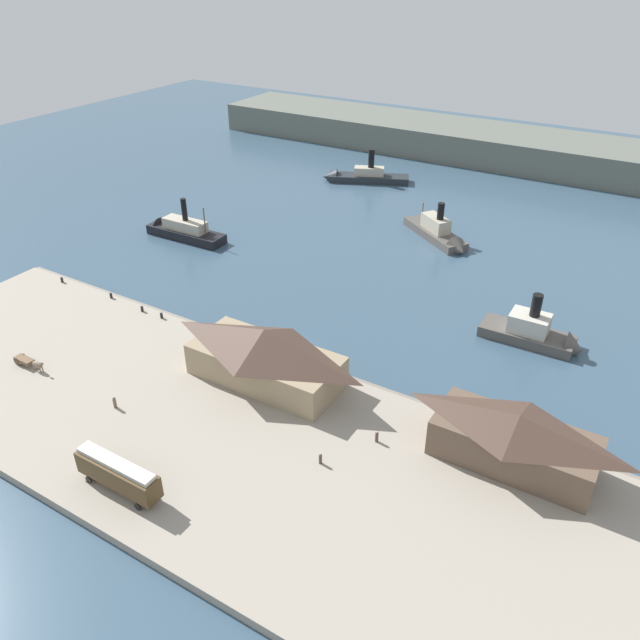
# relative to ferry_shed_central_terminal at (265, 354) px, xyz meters

# --- Properties ---
(ground_plane) EXTENTS (320.00, 320.00, 0.00)m
(ground_plane) POSITION_rel_ferry_shed_central_terminal_xyz_m (-1.77, 10.08, -5.26)
(ground_plane) COLOR #385166
(quay_promenade) EXTENTS (110.00, 36.00, 1.20)m
(quay_promenade) POSITION_rel_ferry_shed_central_terminal_xyz_m (-1.77, -11.92, -4.66)
(quay_promenade) COLOR #9E9384
(quay_promenade) RESTS_ON ground
(seawall_edge) EXTENTS (110.00, 0.80, 1.00)m
(seawall_edge) POSITION_rel_ferry_shed_central_terminal_xyz_m (-1.77, 6.48, -4.76)
(seawall_edge) COLOR gray
(seawall_edge) RESTS_ON ground
(ferry_shed_central_terminal) EXTENTS (21.12, 9.59, 7.98)m
(ferry_shed_central_terminal) POSITION_rel_ferry_shed_central_terminal_xyz_m (0.00, 0.00, 0.00)
(ferry_shed_central_terminal) COLOR #998466
(ferry_shed_central_terminal) RESTS_ON quay_promenade
(ferry_shed_west_terminal) EXTENTS (18.49, 8.23, 6.80)m
(ferry_shed_west_terminal) POSITION_rel_ferry_shed_central_terminal_xyz_m (33.42, 1.53, -0.61)
(ferry_shed_west_terminal) COLOR brown
(ferry_shed_west_terminal) RESTS_ON quay_promenade
(street_tram) EXTENTS (10.70, 2.53, 4.08)m
(street_tram) POSITION_rel_ferry_shed_central_terminal_xyz_m (-1.91, -24.81, -1.66)
(street_tram) COLOR #4C381E
(street_tram) RESTS_ON quay_promenade
(horse_cart) EXTENTS (5.92, 1.37, 1.87)m
(horse_cart) POSITION_rel_ferry_shed_central_terminal_xyz_m (-30.19, -14.98, -3.13)
(horse_cart) COLOR brown
(horse_cart) RESTS_ON quay_promenade
(pedestrian_near_east_shed) EXTENTS (0.38, 0.38, 1.52)m
(pedestrian_near_east_shed) POSITION_rel_ferry_shed_central_terminal_xyz_m (14.75, -10.11, -3.37)
(pedestrian_near_east_shed) COLOR #4C3D33
(pedestrian_near_east_shed) RESTS_ON quay_promenade
(pedestrian_walking_east) EXTENTS (0.40, 0.40, 1.60)m
(pedestrian_walking_east) POSITION_rel_ferry_shed_central_terminal_xyz_m (18.63, -3.48, -3.33)
(pedestrian_walking_east) COLOR #4C3D33
(pedestrian_walking_east) RESTS_ON quay_promenade
(pedestrian_by_tram) EXTENTS (0.43, 0.43, 1.75)m
(pedestrian_by_tram) POSITION_rel_ferry_shed_central_terminal_xyz_m (-13.11, -15.14, -3.26)
(pedestrian_by_tram) COLOR #6B5B4C
(pedestrian_by_tram) RESTS_ON quay_promenade
(mooring_post_west) EXTENTS (0.44, 0.44, 0.90)m
(mooring_post_west) POSITION_rel_ferry_shed_central_terminal_xyz_m (-35.77, 5.17, -3.61)
(mooring_post_west) COLOR black
(mooring_post_west) RESTS_ON quay_promenade
(mooring_post_east) EXTENTS (0.44, 0.44, 0.90)m
(mooring_post_east) POSITION_rel_ferry_shed_central_terminal_xyz_m (-23.82, 4.66, -3.61)
(mooring_post_east) COLOR black
(mooring_post_east) RESTS_ON quay_promenade
(mooring_post_center_west) EXTENTS (0.44, 0.44, 0.90)m
(mooring_post_center_west) POSITION_rel_ferry_shed_central_terminal_xyz_m (-28.01, 4.61, -3.61)
(mooring_post_center_west) COLOR black
(mooring_post_center_west) RESTS_ON quay_promenade
(mooring_post_center_east) EXTENTS (0.44, 0.44, 0.90)m
(mooring_post_center_east) POSITION_rel_ferry_shed_central_terminal_xyz_m (-47.59, 4.75, -3.61)
(mooring_post_center_east) COLOR black
(mooring_post_center_east) RESTS_ON quay_promenade
(ferry_moored_west) EXTENTS (18.17, 14.80, 9.28)m
(ferry_moored_west) POSITION_rel_ferry_shed_central_terminal_xyz_m (1.89, 58.82, -3.78)
(ferry_moored_west) COLOR #514C47
(ferry_moored_west) RESTS_ON ground
(ferry_mid_harbor) EXTENTS (19.36, 5.08, 9.82)m
(ferry_mid_harbor) POSITION_rel_ferry_shed_central_terminal_xyz_m (-45.40, 32.76, -3.71)
(ferry_mid_harbor) COLOR black
(ferry_mid_harbor) RESTS_ON ground
(ferry_moored_east) EXTENTS (21.99, 13.29, 9.69)m
(ferry_moored_east) POSITION_rel_ferry_shed_central_terminal_xyz_m (-29.99, 83.66, -3.91)
(ferry_moored_east) COLOR #23282D
(ferry_moored_east) RESTS_ON ground
(ferry_approaching_west) EXTENTS (15.34, 5.38, 9.67)m
(ferry_approaching_west) POSITION_rel_ferry_shed_central_terminal_xyz_m (29.06, 30.12, -3.59)
(ferry_approaching_west) COLOR #514C47
(ferry_approaching_west) RESTS_ON ground
(far_headland) EXTENTS (180.00, 24.00, 8.00)m
(far_headland) POSITION_rel_ferry_shed_central_terminal_xyz_m (-1.77, 120.08, -1.26)
(far_headland) COLOR #60665B
(far_headland) RESTS_ON ground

